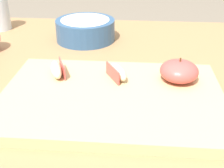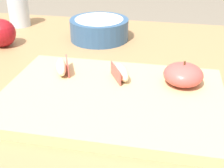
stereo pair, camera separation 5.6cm
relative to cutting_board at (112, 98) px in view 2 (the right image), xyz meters
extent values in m
cube|color=#9E754C|center=(-0.03, 0.07, -0.03)|extent=(1.46, 0.97, 0.03)
cube|color=tan|center=(0.00, 0.00, 0.00)|extent=(0.43, 0.30, 0.02)
ellipsoid|color=#D14C47|center=(0.13, 0.06, 0.03)|extent=(0.08, 0.08, 0.04)
cylinder|color=#4C3319|center=(0.13, 0.06, 0.06)|extent=(0.00, 0.00, 0.01)
ellipsoid|color=beige|center=(-0.12, 0.06, 0.03)|extent=(0.05, 0.07, 0.03)
cube|color=#D14C47|center=(-0.11, 0.07, 0.03)|extent=(0.03, 0.06, 0.03)
ellipsoid|color=beige|center=(0.01, 0.06, 0.03)|extent=(0.05, 0.07, 0.03)
cube|color=#D14C47|center=(0.00, 0.06, 0.03)|extent=(0.03, 0.06, 0.03)
sphere|color=maroon|center=(-0.36, 0.24, 0.03)|extent=(0.08, 0.08, 0.08)
cylinder|color=#2D517A|center=(-0.11, 0.35, 0.02)|extent=(0.17, 0.17, 0.06)
cylinder|color=white|center=(-0.11, 0.35, 0.03)|extent=(0.14, 0.14, 0.05)
cylinder|color=silver|center=(-0.40, 0.42, 0.04)|extent=(0.07, 0.07, 0.10)
camera|label=1|loc=(0.04, -0.49, 0.30)|focal=47.95mm
camera|label=2|loc=(0.10, -0.49, 0.30)|focal=47.95mm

